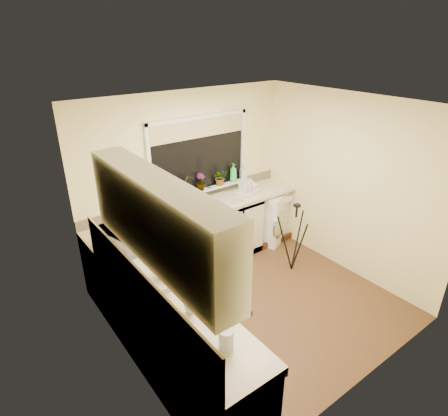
# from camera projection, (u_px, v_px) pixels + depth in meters

# --- Properties ---
(floor) EXTENTS (3.20, 3.20, 0.00)m
(floor) POSITION_uv_depth(u_px,v_px,m) (254.00, 304.00, 4.78)
(floor) COLOR brown
(floor) RESTS_ON ground
(ceiling) EXTENTS (3.20, 3.20, 0.00)m
(ceiling) POSITION_uv_depth(u_px,v_px,m) (262.00, 106.00, 3.74)
(ceiling) COLOR white
(ceiling) RESTS_ON ground
(wall_back) EXTENTS (3.20, 0.00, 3.20)m
(wall_back) POSITION_uv_depth(u_px,v_px,m) (187.00, 179.00, 5.35)
(wall_back) COLOR #FFEFAA
(wall_back) RESTS_ON ground
(wall_front) EXTENTS (3.20, 0.00, 3.20)m
(wall_front) POSITION_uv_depth(u_px,v_px,m) (376.00, 281.00, 3.17)
(wall_front) COLOR #FFEFAA
(wall_front) RESTS_ON ground
(wall_left) EXTENTS (0.00, 3.00, 3.00)m
(wall_left) POSITION_uv_depth(u_px,v_px,m) (123.00, 265.00, 3.39)
(wall_left) COLOR #FFEFAA
(wall_left) RESTS_ON ground
(wall_right) EXTENTS (0.00, 3.00, 3.00)m
(wall_right) POSITION_uv_depth(u_px,v_px,m) (347.00, 186.00, 5.12)
(wall_right) COLOR #FFEFAA
(wall_right) RESTS_ON ground
(base_cabinet_back) EXTENTS (2.55, 0.60, 0.86)m
(base_cabinet_back) POSITION_uv_depth(u_px,v_px,m) (181.00, 244.00, 5.29)
(base_cabinet_back) COLOR silver
(base_cabinet_back) RESTS_ON floor
(base_cabinet_left) EXTENTS (0.54, 2.40, 0.86)m
(base_cabinet_left) POSITION_uv_depth(u_px,v_px,m) (174.00, 337.00, 3.67)
(base_cabinet_left) COLOR silver
(base_cabinet_left) RESTS_ON floor
(worktop_back) EXTENTS (3.20, 0.60, 0.04)m
(worktop_back) POSITION_uv_depth(u_px,v_px,m) (200.00, 209.00, 5.27)
(worktop_back) COLOR beige
(worktop_back) RESTS_ON base_cabinet_back
(worktop_left) EXTENTS (0.60, 2.40, 0.04)m
(worktop_left) POSITION_uv_depth(u_px,v_px,m) (171.00, 300.00, 3.48)
(worktop_left) COLOR beige
(worktop_left) RESTS_ON base_cabinet_left
(upper_cabinet) EXTENTS (0.28, 1.90, 0.70)m
(upper_cabinet) POSITION_uv_depth(u_px,v_px,m) (158.00, 221.00, 2.91)
(upper_cabinet) COLOR silver
(upper_cabinet) RESTS_ON wall_left
(splashback_left) EXTENTS (0.02, 2.40, 0.45)m
(splashback_left) POSITION_uv_depth(u_px,v_px,m) (140.00, 290.00, 3.22)
(splashback_left) COLOR beige
(splashback_left) RESTS_ON wall_left
(splashback_back) EXTENTS (3.20, 0.02, 0.14)m
(splashback_back) POSITION_uv_depth(u_px,v_px,m) (188.00, 196.00, 5.45)
(splashback_back) COLOR beige
(splashback_back) RESTS_ON wall_back
(window_glass) EXTENTS (1.50, 0.02, 1.00)m
(window_glass) POSITION_uv_depth(u_px,v_px,m) (199.00, 155.00, 5.31)
(window_glass) COLOR black
(window_glass) RESTS_ON wall_back
(window_blind) EXTENTS (1.50, 0.02, 0.25)m
(window_blind) POSITION_uv_depth(u_px,v_px,m) (199.00, 129.00, 5.13)
(window_blind) COLOR tan
(window_blind) RESTS_ON wall_back
(windowsill) EXTENTS (1.60, 0.14, 0.03)m
(windowsill) POSITION_uv_depth(u_px,v_px,m) (202.00, 190.00, 5.48)
(windowsill) COLOR white
(windowsill) RESTS_ON wall_back
(sink) EXTENTS (0.82, 0.46, 0.03)m
(sink) POSITION_uv_depth(u_px,v_px,m) (211.00, 203.00, 5.37)
(sink) COLOR tan
(sink) RESTS_ON worktop_back
(faucet) EXTENTS (0.03, 0.03, 0.24)m
(faucet) POSITION_uv_depth(u_px,v_px,m) (204.00, 192.00, 5.45)
(faucet) COLOR silver
(faucet) RESTS_ON worktop_back
(washing_machine) EXTENTS (0.77, 0.76, 0.83)m
(washing_machine) POSITION_uv_depth(u_px,v_px,m) (267.00, 215.00, 6.14)
(washing_machine) COLOR white
(washing_machine) RESTS_ON floor
(laptop) EXTENTS (0.37, 0.36, 0.24)m
(laptop) POSITION_uv_depth(u_px,v_px,m) (172.00, 213.00, 4.96)
(laptop) COLOR #A0A0A7
(laptop) RESTS_ON worktop_back
(kettle) EXTENTS (0.15, 0.15, 0.19)m
(kettle) POSITION_uv_depth(u_px,v_px,m) (165.00, 269.00, 3.73)
(kettle) COLOR silver
(kettle) RESTS_ON worktop_left
(dish_rack) EXTENTS (0.41, 0.36, 0.05)m
(dish_rack) POSITION_uv_depth(u_px,v_px,m) (247.00, 192.00, 5.70)
(dish_rack) COLOR beige
(dish_rack) RESTS_ON worktop_back
(tripod) EXTENTS (0.63, 0.63, 1.03)m
(tripod) POSITION_uv_depth(u_px,v_px,m) (294.00, 238.00, 5.27)
(tripod) COLOR black
(tripod) RESTS_ON floor
(glass_jug) EXTENTS (0.12, 0.12, 0.17)m
(glass_jug) POSITION_uv_depth(u_px,v_px,m) (226.00, 339.00, 2.89)
(glass_jug) COLOR #B7BBC2
(glass_jug) RESTS_ON worktop_left
(steel_jar) EXTENTS (0.08, 0.08, 0.11)m
(steel_jar) POSITION_uv_depth(u_px,v_px,m) (167.00, 297.00, 3.40)
(steel_jar) COLOR silver
(steel_jar) RESTS_ON worktop_left
(microwave) EXTENTS (0.46, 0.57, 0.28)m
(microwave) POSITION_uv_depth(u_px,v_px,m) (121.00, 240.00, 4.17)
(microwave) COLOR white
(microwave) RESTS_ON worktop_left
(plant_a) EXTENTS (0.15, 0.13, 0.25)m
(plant_a) POSITION_uv_depth(u_px,v_px,m) (166.00, 191.00, 5.09)
(plant_a) COLOR #999999
(plant_a) RESTS_ON windowsill
(plant_b) EXTENTS (0.16, 0.15, 0.25)m
(plant_b) POSITION_uv_depth(u_px,v_px,m) (184.00, 186.00, 5.26)
(plant_b) COLOR #999999
(plant_b) RESTS_ON windowsill
(plant_c) EXTENTS (0.16, 0.16, 0.25)m
(plant_c) POSITION_uv_depth(u_px,v_px,m) (201.00, 182.00, 5.40)
(plant_c) COLOR #999999
(plant_c) RESTS_ON windowsill
(plant_d) EXTENTS (0.25, 0.23, 0.24)m
(plant_d) POSITION_uv_depth(u_px,v_px,m) (220.00, 177.00, 5.58)
(plant_d) COLOR #999999
(plant_d) RESTS_ON windowsill
(soap_bottle_green) EXTENTS (0.12, 0.12, 0.28)m
(soap_bottle_green) POSITION_uv_depth(u_px,v_px,m) (233.00, 173.00, 5.71)
(soap_bottle_green) COLOR green
(soap_bottle_green) RESTS_ON windowsill
(soap_bottle_clear) EXTENTS (0.12, 0.12, 0.21)m
(soap_bottle_clear) POSITION_uv_depth(u_px,v_px,m) (243.00, 172.00, 5.83)
(soap_bottle_clear) COLOR #999999
(soap_bottle_clear) RESTS_ON windowsill
(cup_back) EXTENTS (0.15, 0.15, 0.09)m
(cup_back) POSITION_uv_depth(u_px,v_px,m) (254.00, 186.00, 5.88)
(cup_back) COLOR white
(cup_back) RESTS_ON worktop_back
(cup_left) EXTENTS (0.14, 0.14, 0.10)m
(cup_left) POSITION_uv_depth(u_px,v_px,m) (190.00, 307.00, 3.28)
(cup_left) COLOR beige
(cup_left) RESTS_ON worktop_left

